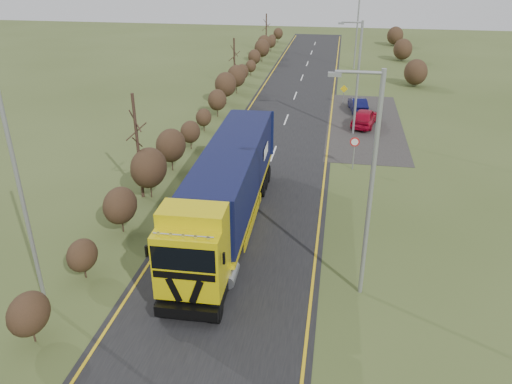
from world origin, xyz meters
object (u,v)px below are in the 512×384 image
at_px(lorry, 228,187).
at_px(car_red_hatchback, 365,117).
at_px(streetlight_near, 369,180).
at_px(speed_sign, 354,147).
at_px(car_blue_sedan, 358,105).

height_order(lorry, car_red_hatchback, lorry).
distance_m(car_red_hatchback, streetlight_near, 22.93).
xyz_separation_m(car_red_hatchback, streetlight_near, (-0.87, -22.50, 4.35)).
height_order(lorry, speed_sign, lorry).
xyz_separation_m(car_blue_sedan, streetlight_near, (-0.40, -26.66, 4.46)).
bearing_deg(streetlight_near, car_blue_sedan, 89.13).
distance_m(car_blue_sedan, speed_sign, 13.52).
distance_m(car_red_hatchback, car_blue_sedan, 4.20).
xyz_separation_m(car_blue_sedan, speed_sign, (-0.51, -13.48, 0.90)).
height_order(lorry, streetlight_near, streetlight_near).
bearing_deg(car_blue_sedan, car_red_hatchback, 88.05).
xyz_separation_m(car_red_hatchback, speed_sign, (-0.98, -9.31, 0.80)).
relative_size(lorry, streetlight_near, 1.65).
bearing_deg(streetlight_near, speed_sign, 90.47).
bearing_deg(car_blue_sedan, lorry, 65.01).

